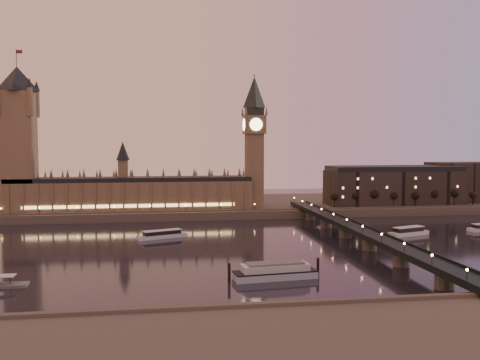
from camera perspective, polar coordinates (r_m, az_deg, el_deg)
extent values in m
plane|color=black|center=(294.24, -4.80, -7.26)|extent=(700.00, 700.00, 0.00)
cube|color=#423D35|center=(458.78, -2.41, -2.76)|extent=(560.00, 130.00, 6.00)
cube|color=brown|center=(411.48, -11.49, -1.68)|extent=(180.00, 26.00, 22.00)
cube|color=black|center=(410.42, -11.51, 0.07)|extent=(180.00, 22.00, 3.20)
cube|color=#FFCC7F|center=(398.74, -11.58, -2.73)|extent=(153.00, 0.25, 2.20)
cube|color=brown|center=(421.35, -22.50, 2.72)|extent=(22.00, 22.00, 88.00)
cone|color=black|center=(423.67, -22.70, 9.91)|extent=(31.68, 31.68, 18.00)
cylinder|color=black|center=(425.53, -22.75, 11.91)|extent=(0.44, 0.44, 12.00)
cube|color=maroon|center=(425.67, -22.48, 12.53)|extent=(4.00, 0.15, 2.50)
cube|color=brown|center=(415.90, 1.52, 0.95)|extent=(13.00, 13.00, 58.00)
cube|color=brown|center=(415.46, 1.53, 5.92)|extent=(16.00, 16.00, 14.00)
cylinder|color=#FFEAA5|center=(407.42, 1.73, 5.95)|extent=(9.60, 0.35, 9.60)
cylinder|color=#FFEAA5|center=(414.11, 0.41, 5.92)|extent=(0.35, 9.60, 9.60)
cube|color=black|center=(415.90, 1.53, 7.29)|extent=(13.00, 13.00, 6.00)
cone|color=black|center=(417.00, 1.54, 9.35)|extent=(17.68, 17.68, 24.00)
sphere|color=gold|center=(418.38, 1.54, 11.12)|extent=(2.00, 2.00, 2.00)
cube|color=black|center=(312.40, 12.36, -5.18)|extent=(13.00, 260.00, 2.00)
cube|color=black|center=(309.98, 11.27, -4.96)|extent=(0.60, 260.00, 1.00)
cube|color=black|center=(314.45, 13.44, -4.86)|extent=(0.60, 260.00, 1.00)
cube|color=black|center=(458.12, 16.07, -0.80)|extent=(110.00, 36.00, 28.00)
cube|color=black|center=(457.07, 16.11, 1.20)|extent=(108.00, 34.00, 4.00)
cube|color=black|center=(501.33, 22.80, -0.20)|extent=(60.00, 30.00, 34.00)
cylinder|color=black|center=(421.35, 9.97, -2.42)|extent=(0.70, 0.70, 8.90)
sphere|color=black|center=(420.85, 9.98, -1.79)|extent=(5.93, 5.93, 5.93)
cylinder|color=black|center=(426.98, 12.12, -2.36)|extent=(0.70, 0.70, 8.90)
sphere|color=black|center=(426.49, 12.13, -1.74)|extent=(5.93, 5.93, 5.93)
cylinder|color=black|center=(433.20, 14.21, -2.30)|extent=(0.70, 0.70, 8.90)
sphere|color=black|center=(432.71, 14.22, -1.69)|extent=(5.93, 5.93, 5.93)
cylinder|color=black|center=(439.97, 16.23, -2.25)|extent=(0.70, 0.70, 8.90)
sphere|color=black|center=(439.50, 16.25, -1.64)|extent=(5.93, 5.93, 5.93)
cylinder|color=black|center=(447.28, 18.20, -2.19)|extent=(0.70, 0.70, 8.90)
sphere|color=black|center=(446.81, 18.21, -1.59)|extent=(5.93, 5.93, 5.93)
cylinder|color=black|center=(455.10, 20.10, -2.13)|extent=(0.70, 0.70, 8.90)
sphere|color=black|center=(454.64, 20.11, -1.54)|extent=(5.93, 5.93, 5.93)
cylinder|color=black|center=(463.40, 21.93, -2.07)|extent=(0.70, 0.70, 8.90)
sphere|color=black|center=(462.94, 21.94, -1.49)|extent=(5.93, 5.93, 5.93)
cylinder|color=black|center=(472.15, 23.69, -2.01)|extent=(0.70, 0.70, 8.90)
sphere|color=black|center=(471.71, 23.71, -1.44)|extent=(5.93, 5.93, 5.93)
cube|color=silver|center=(326.44, -8.30, -5.95)|extent=(30.86, 17.31, 2.24)
cube|color=black|center=(326.06, -8.30, -5.57)|extent=(23.03, 13.30, 2.24)
cube|color=silver|center=(325.84, -8.30, -5.34)|extent=(23.69, 13.77, 0.41)
cube|color=silver|center=(348.15, 17.54, -5.45)|extent=(28.24, 15.83, 2.50)
cube|color=black|center=(347.75, 17.55, -5.04)|extent=(21.09, 12.27, 2.50)
cube|color=silver|center=(347.52, 17.56, -4.80)|extent=(21.70, 12.73, 0.46)
cube|color=#9BB5C6|center=(230.20, 3.76, -10.11)|extent=(36.18, 13.69, 2.87)
cube|color=black|center=(229.79, 3.76, -9.70)|extent=(36.18, 13.69, 0.55)
cube|color=silver|center=(229.39, 3.76, -9.28)|extent=(29.48, 11.88, 2.87)
cube|color=#595B5E|center=(228.97, 3.76, -8.84)|extent=(24.97, 10.30, 0.77)
cylinder|color=black|center=(225.26, -1.16, -9.81)|extent=(1.21, 1.21, 7.50)
cylinder|color=black|center=(237.48, 8.31, -9.12)|extent=(1.21, 1.21, 7.50)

